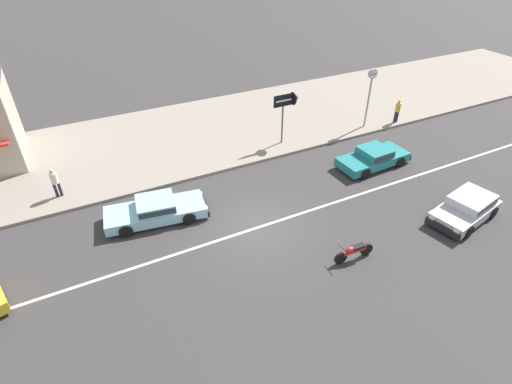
% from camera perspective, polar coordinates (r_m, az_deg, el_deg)
% --- Properties ---
extents(ground_plane, '(160.00, 160.00, 0.00)m').
position_cam_1_polar(ground_plane, '(18.06, 0.02, -5.18)').
color(ground_plane, '#383535').
extents(lane_centre_stripe, '(50.40, 0.14, 0.01)m').
position_cam_1_polar(lane_centre_stripe, '(18.06, 0.02, -5.17)').
color(lane_centre_stripe, silver).
rests_on(lane_centre_stripe, ground).
extents(kerb_strip, '(68.00, 10.00, 0.15)m').
position_cam_1_polar(kerb_strip, '(25.97, -10.15, 7.91)').
color(kerb_strip, gray).
rests_on(kerb_strip, ground).
extents(hatchback_silver_0, '(3.89, 2.34, 1.10)m').
position_cam_1_polar(hatchback_silver_0, '(20.74, 27.93, -1.89)').
color(hatchback_silver_0, '#B7BABF').
rests_on(hatchback_silver_0, ground).
extents(sedan_pale_blue_2, '(4.80, 2.35, 1.06)m').
position_cam_1_polar(sedan_pale_blue_2, '(18.82, -14.08, -2.44)').
color(sedan_pale_blue_2, '#93C6D6').
rests_on(sedan_pale_blue_2, ground).
extents(sedan_teal_4, '(4.25, 1.97, 1.06)m').
position_cam_1_polar(sedan_teal_4, '(23.22, 16.46, 4.82)').
color(sedan_teal_4, teal).
rests_on(sedan_teal_4, ground).
extents(motorcycle_0, '(1.82, 0.56, 0.80)m').
position_cam_1_polar(motorcycle_0, '(16.79, 13.80, -8.25)').
color(motorcycle_0, black).
rests_on(motorcycle_0, ground).
extents(street_clock, '(0.61, 0.22, 3.79)m').
position_cam_1_polar(street_clock, '(26.60, 16.08, 14.47)').
color(street_clock, '#9E9EA3').
rests_on(street_clock, kerb_strip).
extents(arrow_signboard, '(1.63, 0.76, 3.08)m').
position_cam_1_polar(arrow_signboard, '(23.89, 5.21, 12.86)').
color(arrow_signboard, '#4C4C51').
rests_on(arrow_signboard, kerb_strip).
extents(pedestrian_near_clock, '(0.34, 0.34, 1.54)m').
position_cam_1_polar(pedestrian_near_clock, '(28.46, 19.57, 11.04)').
color(pedestrian_near_clock, '#232838').
rests_on(pedestrian_near_clock, kerb_strip).
extents(pedestrian_by_shop, '(0.34, 0.34, 1.53)m').
position_cam_1_polar(pedestrian_by_shop, '(21.61, -26.80, 1.43)').
color(pedestrian_by_shop, '#232838').
rests_on(pedestrian_by_shop, kerb_strip).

